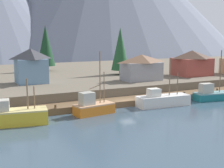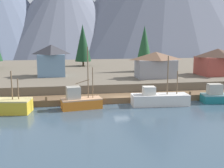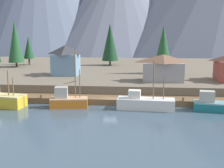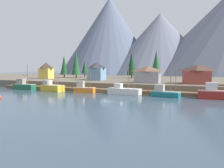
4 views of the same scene
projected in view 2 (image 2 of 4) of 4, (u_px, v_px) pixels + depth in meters
name	position (u px, v px, depth m)	size (l,w,h in m)	color
ground_plane	(104.00, 86.00, 63.74)	(400.00, 400.00, 1.00)	#384C5B
dock	(119.00, 98.00, 46.09)	(80.00, 4.00, 1.60)	brown
shoreline_bank	(98.00, 72.00, 75.09)	(400.00, 56.00, 2.50)	#665B4C
mountain_central_peak	(64.00, 12.00, 167.95)	(95.37, 95.37, 52.80)	slate
fishing_boat_yellow	(2.00, 105.00, 38.79)	(7.93, 4.27, 6.08)	gold
fishing_boat_orange	(80.00, 101.00, 41.09)	(6.34, 3.35, 9.38)	#CC6B1E
fishing_boat_white	(159.00, 99.00, 43.21)	(9.23, 3.48, 7.89)	silver
fishing_boat_teal	(222.00, 96.00, 45.02)	(7.44, 3.64, 9.03)	#196B70
house_grey	(156.00, 65.00, 55.32)	(8.22, 4.76, 5.33)	gray
house_blue	(52.00, 60.00, 57.82)	(5.91, 5.47, 6.71)	#6689A8
house_red	(217.00, 62.00, 59.49)	(8.39, 6.62, 5.80)	#9E4238
conifer_near_right	(83.00, 43.00, 77.44)	(4.64, 4.64, 11.86)	#4C3823
conifer_mid_left	(144.00, 46.00, 65.22)	(4.25, 4.25, 11.04)	#4C3823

